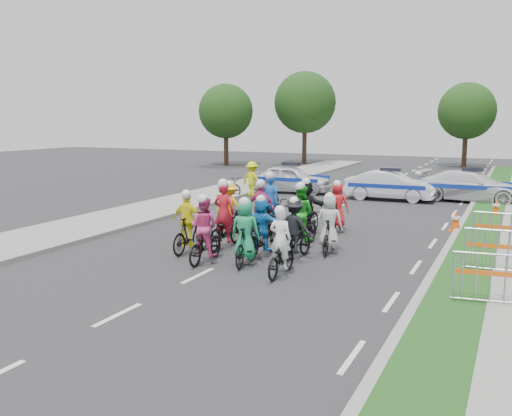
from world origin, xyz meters
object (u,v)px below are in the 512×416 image
at_px(rider_1, 246,239).
at_px(tree_3, 305,103).
at_px(rider_3, 188,228).
at_px(rider_5, 262,230).
at_px(rider_9, 262,216).
at_px(rider_13, 337,212).
at_px(police_car_1, 390,186).
at_px(tree_4, 467,111).
at_px(rider_4, 295,235).
at_px(rider_11, 306,212).
at_px(cone_0, 456,221).
at_px(marshal_hiviz, 252,179).
at_px(rider_8, 301,222).
at_px(tree_0, 226,111).
at_px(police_car_0, 291,179).
at_px(barrier_1, 508,254).
at_px(rider_6, 225,225).
at_px(rider_0, 281,252).
at_px(rider_7, 330,229).
at_px(rider_12, 271,211).
at_px(parked_bike, 230,186).
at_px(rider_2, 205,237).
at_px(cone_1, 496,208).
at_px(police_car_2, 472,186).
at_px(barrier_0, 505,282).
at_px(rider_10, 230,213).
at_px(barrier_2, 510,233).

relative_size(rider_1, tree_3, 0.24).
relative_size(rider_3, rider_5, 1.06).
relative_size(rider_9, rider_13, 1.08).
xyz_separation_m(police_car_1, tree_4, (1.49, 19.40, 3.52)).
height_order(rider_4, rider_11, rider_11).
relative_size(rider_9, cone_0, 2.67).
relative_size(rider_5, rider_11, 0.90).
relative_size(marshal_hiviz, tree_4, 0.26).
distance_m(rider_8, tree_0, 28.54).
distance_m(rider_11, police_car_0, 10.55).
xyz_separation_m(rider_3, barrier_1, (8.14, 1.11, -0.13)).
height_order(rider_1, rider_6, rider_6).
relative_size(rider_0, rider_3, 0.95).
height_order(rider_0, rider_7, rider_7).
bearing_deg(tree_4, tree_3, -170.54).
bearing_deg(rider_12, parked_bike, -53.71).
xyz_separation_m(rider_2, rider_7, (2.66, 2.30, 0.00)).
distance_m(rider_1, rider_4, 1.43).
bearing_deg(rider_6, rider_5, 162.88).
bearing_deg(rider_5, barrier_1, -166.21).
bearing_deg(rider_6, cone_1, -128.45).
distance_m(police_car_2, marshal_hiviz, 10.00).
xyz_separation_m(rider_1, police_car_2, (4.34, 14.25, -0.01)).
bearing_deg(police_car_0, tree_3, 11.99).
bearing_deg(cone_1, police_car_0, 161.24).
bearing_deg(parked_bike, rider_7, -110.51).
height_order(rider_2, barrier_0, rider_2).
distance_m(marshal_hiviz, tree_0, 17.89).
bearing_deg(barrier_1, rider_0, -156.38).
xyz_separation_m(rider_0, rider_12, (-2.39, 4.93, 0.09)).
height_order(rider_4, rider_13, rider_13).
height_order(rider_1, rider_4, rider_1).
relative_size(cone_0, parked_bike, 0.40).
bearing_deg(police_car_0, rider_2, -173.61).
bearing_deg(rider_9, rider_8, 170.30).
relative_size(rider_3, parked_bike, 1.02).
bearing_deg(rider_3, rider_4, -170.19).
bearing_deg(tree_0, police_car_1, -40.83).
height_order(rider_5, rider_9, rider_9).
bearing_deg(rider_12, rider_1, 105.38).
bearing_deg(rider_2, rider_4, -150.73).
height_order(rider_10, cone_0, rider_10).
relative_size(police_car_1, cone_0, 5.74).
bearing_deg(rider_6, police_car_0, -78.05).
relative_size(rider_7, tree_4, 0.27).
relative_size(rider_10, tree_0, 0.28).
xyz_separation_m(rider_12, marshal_hiviz, (-4.11, 7.25, 0.18)).
distance_m(rider_12, barrier_2, 7.32).
distance_m(rider_4, rider_8, 1.58).
relative_size(rider_4, police_car_0, 0.43).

